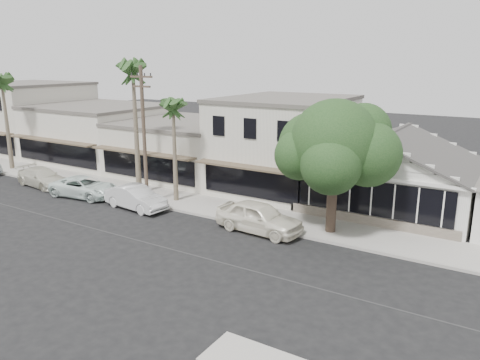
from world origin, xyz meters
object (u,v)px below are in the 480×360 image
Objects in this scene: utility_pole at (144,133)px; car_2 at (85,187)px; car_1 at (136,198)px; car_0 at (259,217)px; car_3 at (42,177)px; shade_tree at (335,146)px.

car_2 is at bearing -167.64° from utility_pole.
car_0 is at bearing -80.72° from car_1.
car_3 is at bearing 93.76° from car_1.
shade_tree is at bearing -89.20° from car_2.
car_3 is (-10.00, 0.36, -0.06)m from car_1.
car_0 reaches higher than car_2.
car_3 is at bearing 94.38° from car_0.
car_2 is (-13.78, -0.39, -0.16)m from car_0.
car_0 reaches higher than car_3.
utility_pole is 1.22× the size of shade_tree.
utility_pole is at bearing 89.56° from car_0.
shade_tree is at bearing -55.39° from car_0.
car_0 is 5.67m from shade_tree.
car_0 is at bearing -149.26° from shade_tree.
utility_pole reaches higher than car_1.
car_0 is at bearing -95.63° from car_2.
car_0 is 1.06× the size of car_3.
car_1 is 0.95× the size of car_3.
car_0 reaches higher than car_1.
car_2 is at bearing -171.95° from shade_tree.
car_0 is at bearing -84.27° from car_3.
utility_pole reaches higher than car_0.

